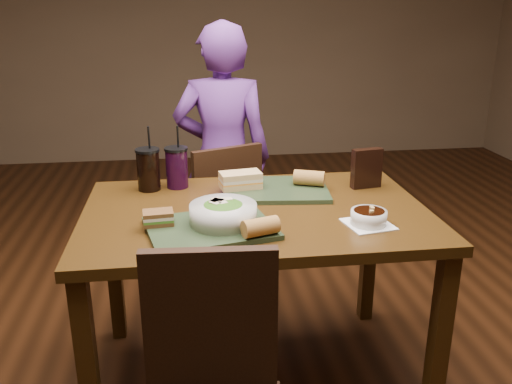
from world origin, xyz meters
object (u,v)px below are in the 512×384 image
(diner, at_px, (223,158))
(tray_near, at_px, (210,228))
(cup_cola, at_px, (148,169))
(salad_bowl, at_px, (223,212))
(tray_far, at_px, (276,189))
(baguette_far, at_px, (309,178))
(cup_berry, at_px, (177,167))
(chair_far, at_px, (227,214))
(chip_bag, at_px, (367,168))
(sandwich_far, at_px, (241,180))
(sandwich_near, at_px, (158,218))
(dining_table, at_px, (256,231))
(baguette_near, at_px, (261,227))
(soup_bowl, at_px, (369,217))

(diner, bearing_deg, tray_near, 90.28)
(cup_cola, bearing_deg, salad_bowl, -58.62)
(tray_far, height_order, baguette_far, baguette_far)
(diner, bearing_deg, cup_berry, 74.56)
(baguette_far, bearing_deg, salad_bowl, -136.74)
(chair_far, height_order, chip_bag, chip_bag)
(sandwich_far, bearing_deg, sandwich_near, -132.30)
(sandwich_near, bearing_deg, salad_bowl, -4.12)
(tray_far, xyz_separation_m, sandwich_far, (-0.15, 0.02, 0.04))
(tray_far, bearing_deg, cup_cola, 169.45)
(chair_far, bearing_deg, cup_berry, -122.29)
(baguette_far, bearing_deg, cup_berry, 169.21)
(tray_far, distance_m, cup_berry, 0.43)
(baguette_far, bearing_deg, dining_table, -140.77)
(cup_berry, bearing_deg, salad_bowl, -71.35)
(tray_far, height_order, salad_bowl, salad_bowl)
(chair_far, xyz_separation_m, baguette_near, (0.03, -0.97, 0.33))
(sandwich_far, height_order, baguette_far, sandwich_far)
(cup_cola, bearing_deg, baguette_far, -7.35)
(salad_bowl, height_order, chip_bag, chip_bag)
(soup_bowl, height_order, sandwich_near, sandwich_near)
(sandwich_near, height_order, cup_cola, cup_cola)
(cup_cola, bearing_deg, cup_berry, 9.13)
(dining_table, xyz_separation_m, baguette_near, (-0.02, -0.28, 0.14))
(tray_far, relative_size, cup_cola, 1.54)
(sandwich_near, bearing_deg, tray_near, -12.34)
(cup_berry, height_order, chip_bag, cup_berry)
(cup_berry, bearing_deg, chip_bag, -8.02)
(sandwich_far, height_order, cup_berry, cup_berry)
(baguette_far, height_order, chip_bag, chip_bag)
(diner, relative_size, salad_bowl, 6.09)
(soup_bowl, distance_m, cup_cola, 0.93)
(dining_table, bearing_deg, diner, 93.82)
(diner, xyz_separation_m, soup_bowl, (0.43, -1.09, 0.07))
(soup_bowl, xyz_separation_m, baguette_far, (-0.12, 0.41, 0.02))
(cup_cola, bearing_deg, tray_far, -10.55)
(salad_bowl, height_order, soup_bowl, salad_bowl)
(baguette_near, bearing_deg, chip_bag, 42.88)
(salad_bowl, height_order, cup_berry, cup_berry)
(chip_bag, bearing_deg, diner, 119.62)
(sandwich_near, bearing_deg, sandwich_far, 47.70)
(tray_near, distance_m, cup_cola, 0.53)
(dining_table, height_order, salad_bowl, salad_bowl)
(tray_near, distance_m, tray_far, 0.48)
(baguette_near, bearing_deg, salad_bowl, 132.27)
(tray_near, bearing_deg, chair_far, 81.78)
(tray_far, xyz_separation_m, chip_bag, (0.38, 0.00, 0.07))
(chair_far, xyz_separation_m, cup_berry, (-0.24, -0.38, 0.37))
(sandwich_near, xyz_separation_m, sandwich_far, (0.32, 0.35, 0.01))
(tray_near, height_order, cup_cola, cup_cola)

